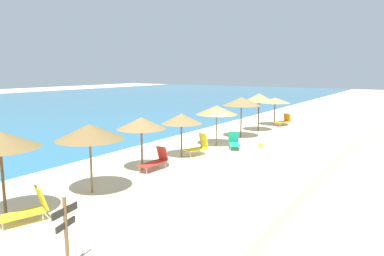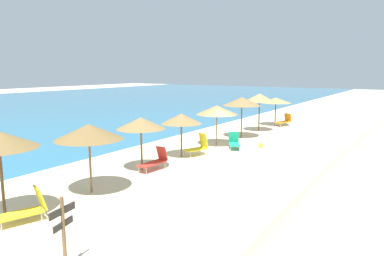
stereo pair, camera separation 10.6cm
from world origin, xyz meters
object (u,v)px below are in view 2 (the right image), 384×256
(beach_umbrella_1, at_px, (89,132))
(wooden_signpost, at_px, (63,228))
(beach_umbrella_3, at_px, (181,119))
(lounge_chair_0, at_px, (155,161))
(beach_umbrella_7, at_px, (276,100))
(beach_umbrella_6, at_px, (260,98))
(lounge_chair_1, at_px, (234,142))
(beach_umbrella_2, at_px, (141,123))
(lounge_chair_2, at_px, (27,209))
(lounge_chair_3, at_px, (284,121))
(lounge_chair_4, at_px, (198,146))
(beach_umbrella_4, at_px, (217,110))
(beach_ball, at_px, (261,145))
(beach_umbrella_5, at_px, (242,101))

(beach_umbrella_1, xyz_separation_m, wooden_signpost, (-4.21, -3.88, -1.32))
(beach_umbrella_3, height_order, lounge_chair_0, beach_umbrella_3)
(beach_umbrella_7, relative_size, wooden_signpost, 1.39)
(beach_umbrella_6, xyz_separation_m, lounge_chair_1, (-6.93, -1.28, -2.23))
(beach_umbrella_2, height_order, lounge_chair_2, beach_umbrella_2)
(lounge_chair_3, xyz_separation_m, wooden_signpost, (-25.15, -3.22, 0.68))
(beach_umbrella_7, bearing_deg, lounge_chair_4, -178.82)
(beach_umbrella_6, distance_m, lounge_chair_1, 7.39)
(beach_umbrella_4, xyz_separation_m, beach_umbrella_6, (6.65, -0.12, 0.36))
(beach_umbrella_2, xyz_separation_m, beach_umbrella_4, (7.00, -0.22, -0.00))
(beach_ball, bearing_deg, beach_umbrella_4, 109.28)
(beach_umbrella_6, xyz_separation_m, wooden_signpost, (-21.43, -4.02, -1.54))
(wooden_signpost, bearing_deg, beach_ball, -5.36)
(beach_umbrella_1, height_order, beach_umbrella_4, beach_umbrella_1)
(lounge_chair_4, height_order, beach_ball, lounge_chair_4)
(lounge_chair_0, height_order, lounge_chair_4, lounge_chair_4)
(lounge_chair_0, distance_m, lounge_chair_4, 3.72)
(beach_umbrella_4, relative_size, beach_umbrella_7, 1.02)
(beach_umbrella_3, distance_m, beach_umbrella_6, 10.44)
(beach_umbrella_2, distance_m, lounge_chair_3, 17.50)
(lounge_chair_4, bearing_deg, beach_umbrella_6, -67.95)
(lounge_chair_0, relative_size, wooden_signpost, 0.90)
(beach_umbrella_7, bearing_deg, beach_umbrella_5, 179.76)
(lounge_chair_3, bearing_deg, beach_umbrella_3, 103.69)
(beach_umbrella_4, bearing_deg, wooden_signpost, -164.38)
(beach_umbrella_5, height_order, lounge_chair_4, beach_umbrella_5)
(beach_umbrella_4, xyz_separation_m, lounge_chair_0, (-6.62, -0.28, -1.84))
(lounge_chair_2, height_order, lounge_chair_3, lounge_chair_2)
(beach_umbrella_3, height_order, beach_umbrella_7, beach_umbrella_3)
(lounge_chair_0, relative_size, lounge_chair_1, 1.17)
(beach_umbrella_1, bearing_deg, beach_umbrella_5, 0.47)
(beach_umbrella_1, height_order, lounge_chair_3, beach_umbrella_1)
(beach_umbrella_7, xyz_separation_m, lounge_chair_1, (-10.44, -1.23, -1.78))
(beach_umbrella_4, bearing_deg, lounge_chair_3, -5.04)
(beach_umbrella_4, height_order, lounge_chair_1, beach_umbrella_4)
(lounge_chair_3, xyz_separation_m, lounge_chair_4, (-13.27, 0.48, 0.08))
(beach_umbrella_2, relative_size, lounge_chair_4, 1.76)
(lounge_chair_0, bearing_deg, beach_umbrella_4, -85.12)
(beach_ball, bearing_deg, beach_umbrella_1, 168.26)
(lounge_chair_1, bearing_deg, beach_umbrella_5, -102.78)
(beach_umbrella_1, relative_size, beach_umbrella_3, 1.13)
(beach_umbrella_1, height_order, beach_umbrella_5, beach_umbrella_5)
(beach_umbrella_6, height_order, lounge_chair_3, beach_umbrella_6)
(beach_umbrella_1, xyz_separation_m, lounge_chair_0, (3.96, -0.02, -1.99))
(beach_umbrella_1, bearing_deg, beach_umbrella_2, 7.64)
(lounge_chair_0, relative_size, lounge_chair_3, 0.99)
(beach_umbrella_5, xyz_separation_m, lounge_chair_1, (-3.65, -1.26, -2.17))
(wooden_signpost, distance_m, beach_ball, 15.81)
(beach_umbrella_1, xyz_separation_m, beach_umbrella_7, (20.73, 0.09, -0.24))
(beach_umbrella_5, distance_m, lounge_chair_2, 17.10)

